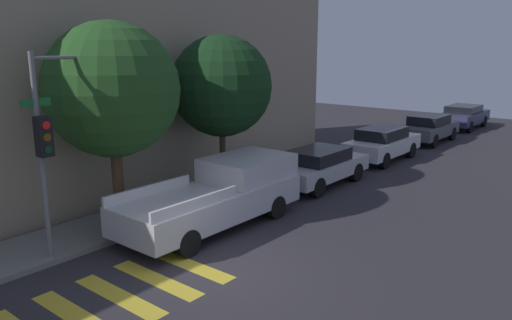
{
  "coord_description": "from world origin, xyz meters",
  "views": [
    {
      "loc": [
        -7.41,
        -7.28,
        5.05
      ],
      "look_at": [
        4.03,
        2.1,
        1.6
      ],
      "focal_mm": 35.0,
      "sensor_mm": 36.0,
      "label": 1
    }
  ],
  "objects": [
    {
      "name": "sedan_near_corner",
      "position": [
        7.67,
        2.1,
        0.74
      ],
      "size": [
        4.33,
        1.78,
        1.36
      ],
      "color": "#B7BABF",
      "rests_on": "ground"
    },
    {
      "name": "tree_near_corner",
      "position": [
        0.45,
        4.12,
        3.86
      ],
      "size": [
        3.62,
        3.62,
        5.68
      ],
      "color": "#4C3823",
      "rests_on": "ground"
    },
    {
      "name": "crosswalk",
      "position": [
        -2.96,
        0.8,
        0.0
      ],
      "size": [
        6.29,
        2.6,
        0.0
      ],
      "color": "gold",
      "rests_on": "ground"
    },
    {
      "name": "sedan_middle",
      "position": [
        12.84,
        2.1,
        0.78
      ],
      "size": [
        4.43,
        1.75,
        1.47
      ],
      "color": "silver",
      "rests_on": "ground"
    },
    {
      "name": "tree_midblock",
      "position": [
        4.69,
        4.12,
        3.69
      ],
      "size": [
        3.36,
        3.36,
        5.37
      ],
      "color": "#4C3823",
      "rests_on": "ground"
    },
    {
      "name": "sedan_tail_of_row",
      "position": [
        24.06,
        2.1,
        0.77
      ],
      "size": [
        4.57,
        1.86,
        1.41
      ],
      "color": "#2D3351",
      "rests_on": "ground"
    },
    {
      "name": "building_row",
      "position": [
        0.0,
        8.72,
        3.7
      ],
      "size": [
        26.0,
        6.0,
        7.4
      ],
      "primitive_type": "cube",
      "color": "gray",
      "rests_on": "ground"
    },
    {
      "name": "sedan_far_end",
      "position": [
        18.38,
        2.1,
        0.76
      ],
      "size": [
        4.36,
        1.78,
        1.43
      ],
      "color": "#4C5156",
      "rests_on": "ground"
    },
    {
      "name": "sidewalk",
      "position": [
        0.0,
        4.26,
        0.07
      ],
      "size": [
        26.0,
        2.12,
        0.14
      ],
      "primitive_type": "cube",
      "color": "slate",
      "rests_on": "ground"
    },
    {
      "name": "ground_plane",
      "position": [
        0.0,
        0.0,
        0.0
      ],
      "size": [
        60.0,
        60.0,
        0.0
      ],
      "primitive_type": "plane",
      "color": "#2D2B30"
    },
    {
      "name": "pickup_truck",
      "position": [
        2.44,
        2.1,
        0.91
      ],
      "size": [
        5.7,
        2.1,
        1.79
      ],
      "color": "#BCBCC1",
      "rests_on": "ground"
    },
    {
      "name": "traffic_light_pole",
      "position": [
        -1.56,
        3.37,
        3.31
      ],
      "size": [
        2.32,
        0.56,
        4.9
      ],
      "color": "slate",
      "rests_on": "ground"
    }
  ]
}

